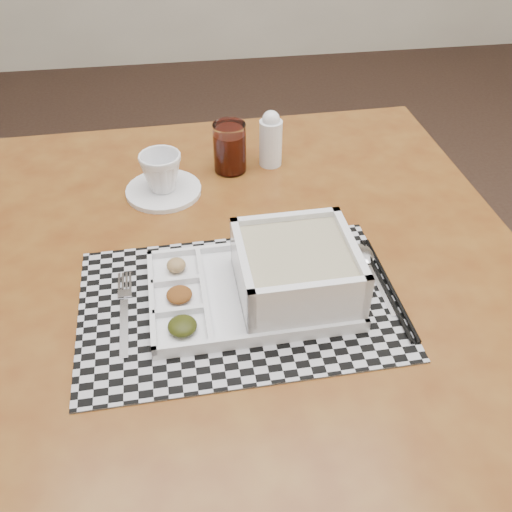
{
  "coord_description": "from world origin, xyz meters",
  "views": [
    {
      "loc": [
        -0.19,
        -1.12,
        1.39
      ],
      "look_at": [
        -0.09,
        -0.43,
        0.81
      ],
      "focal_mm": 40.0,
      "sensor_mm": 36.0,
      "label": 1
    }
  ],
  "objects_px": {
    "serving_tray": "(283,278)",
    "cup": "(161,172)",
    "dining_table": "(237,287)",
    "creamer_bottle": "(271,139)",
    "juice_glass": "(230,149)"
  },
  "relations": [
    {
      "from": "serving_tray",
      "to": "cup",
      "type": "height_order",
      "value": "serving_tray"
    },
    {
      "from": "dining_table",
      "to": "serving_tray",
      "type": "xyz_separation_m",
      "value": [
        0.06,
        -0.12,
        0.12
      ]
    },
    {
      "from": "cup",
      "to": "creamer_bottle",
      "type": "relative_size",
      "value": 0.67
    },
    {
      "from": "cup",
      "to": "creamer_bottle",
      "type": "distance_m",
      "value": 0.24
    },
    {
      "from": "serving_tray",
      "to": "juice_glass",
      "type": "bearing_deg",
      "value": 95.64
    },
    {
      "from": "cup",
      "to": "creamer_bottle",
      "type": "xyz_separation_m",
      "value": [
        0.23,
        0.08,
        0.01
      ]
    },
    {
      "from": "juice_glass",
      "to": "creamer_bottle",
      "type": "height_order",
      "value": "creamer_bottle"
    },
    {
      "from": "serving_tray",
      "to": "cup",
      "type": "xyz_separation_m",
      "value": [
        -0.18,
        0.33,
        0.01
      ]
    },
    {
      "from": "dining_table",
      "to": "creamer_bottle",
      "type": "xyz_separation_m",
      "value": [
        0.11,
        0.29,
        0.14
      ]
    },
    {
      "from": "dining_table",
      "to": "cup",
      "type": "relative_size",
      "value": 12.6
    },
    {
      "from": "dining_table",
      "to": "serving_tray",
      "type": "height_order",
      "value": "serving_tray"
    },
    {
      "from": "creamer_bottle",
      "to": "cup",
      "type": "bearing_deg",
      "value": -160.95
    },
    {
      "from": "cup",
      "to": "serving_tray",
      "type": "bearing_deg",
      "value": -67.25
    },
    {
      "from": "cup",
      "to": "creamer_bottle",
      "type": "height_order",
      "value": "creamer_bottle"
    },
    {
      "from": "serving_tray",
      "to": "creamer_bottle",
      "type": "bearing_deg",
      "value": 83.26
    }
  ]
}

